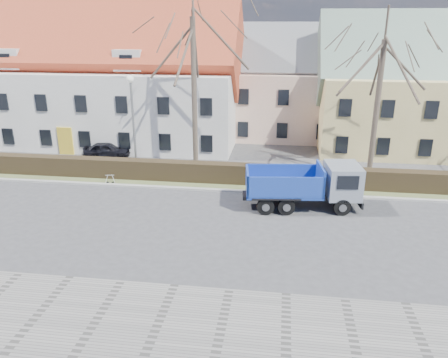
# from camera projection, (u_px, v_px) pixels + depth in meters

# --- Properties ---
(ground) EXTENTS (120.00, 120.00, 0.00)m
(ground) POSITION_uv_depth(u_px,v_px,m) (202.00, 222.00, 23.14)
(ground) COLOR #414144
(sidewalk_near) EXTENTS (80.00, 5.00, 0.08)m
(sidewalk_near) POSITION_uv_depth(u_px,v_px,m) (158.00, 326.00, 15.21)
(sidewalk_near) COLOR gray
(sidewalk_near) RESTS_ON ground
(curb_far) EXTENTS (80.00, 0.30, 0.12)m
(curb_far) POSITION_uv_depth(u_px,v_px,m) (215.00, 190.00, 27.41)
(curb_far) COLOR #A09E99
(curb_far) RESTS_ON ground
(grass_strip) EXTENTS (80.00, 3.00, 0.10)m
(grass_strip) POSITION_uv_depth(u_px,v_px,m) (219.00, 181.00, 28.90)
(grass_strip) COLOR #546036
(grass_strip) RESTS_ON ground
(hedge) EXTENTS (60.00, 0.90, 1.30)m
(hedge) POSITION_uv_depth(u_px,v_px,m) (218.00, 174.00, 28.51)
(hedge) COLOR black
(hedge) RESTS_ON ground
(building_white) EXTENTS (26.80, 10.80, 9.50)m
(building_white) POSITION_uv_depth(u_px,v_px,m) (88.00, 86.00, 38.08)
(building_white) COLOR silver
(building_white) RESTS_ON ground
(building_pink) EXTENTS (10.80, 8.80, 8.00)m
(building_pink) POSITION_uv_depth(u_px,v_px,m) (284.00, 91.00, 39.91)
(building_pink) COLOR beige
(building_pink) RESTS_ON ground
(building_yellow) EXTENTS (18.80, 10.80, 8.50)m
(building_yellow) POSITION_uv_depth(u_px,v_px,m) (432.00, 97.00, 35.51)
(building_yellow) COLOR #DDC679
(building_yellow) RESTS_ON ground
(tree_1) EXTENTS (9.20, 9.20, 12.65)m
(tree_1) POSITION_uv_depth(u_px,v_px,m) (194.00, 80.00, 29.16)
(tree_1) COLOR #4E4136
(tree_1) RESTS_ON ground
(tree_2) EXTENTS (8.00, 8.00, 11.00)m
(tree_2) POSITION_uv_depth(u_px,v_px,m) (378.00, 97.00, 27.93)
(tree_2) COLOR #4E4136
(tree_2) RESTS_ON ground
(dump_truck) EXTENTS (6.90, 3.24, 2.66)m
(dump_truck) POSITION_uv_depth(u_px,v_px,m) (299.00, 186.00, 24.54)
(dump_truck) COLOR #163599
(dump_truck) RESTS_ON ground
(streetlight) EXTENTS (0.54, 0.54, 6.86)m
(streetlight) POSITION_uv_depth(u_px,v_px,m) (134.00, 126.00, 29.24)
(streetlight) COLOR gray
(streetlight) RESTS_ON ground
(cart_frame) EXTENTS (0.86, 0.58, 0.73)m
(cart_frame) POSITION_uv_depth(u_px,v_px,m) (107.00, 179.00, 28.41)
(cart_frame) COLOR silver
(cart_frame) RESTS_ON ground
(parked_car_a) EXTENTS (3.75, 1.99, 1.21)m
(parked_car_a) POSITION_uv_depth(u_px,v_px,m) (107.00, 150.00, 33.93)
(parked_car_a) COLOR black
(parked_car_a) RESTS_ON ground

